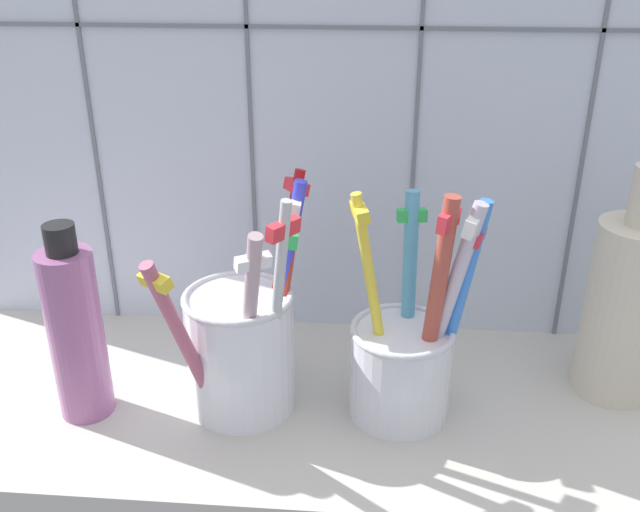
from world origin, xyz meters
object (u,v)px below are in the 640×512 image
Objects in this scene: toothbrush_cup_left at (243,344)px; toothbrush_cup_right at (405,357)px; soap_bottle at (76,331)px; ceramic_vase at (627,305)px.

toothbrush_cup_left is 1.00× the size of toothbrush_cup_right.
toothbrush_cup_left is at bearing 7.98° from soap_bottle.
toothbrush_cup_right is 1.18× the size of soap_bottle.
soap_bottle is (-11.22, -1.57, 1.42)cm from toothbrush_cup_left.
toothbrush_cup_right reaches higher than soap_bottle.
toothbrush_cup_right is 16.54cm from ceramic_vase.
ceramic_vase is at bearing 14.83° from toothbrush_cup_right.
toothbrush_cup_right is (11.36, 0.11, -0.57)cm from toothbrush_cup_left.
ceramic_vase reaches higher than toothbrush_cup_left.
toothbrush_cup_right is at bearing 4.27° from soap_bottle.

